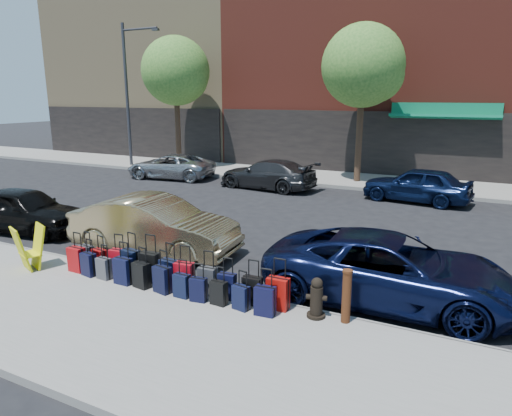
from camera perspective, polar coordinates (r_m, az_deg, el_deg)
The scene contains 40 objects.
ground at distance 14.21m, azimuth 0.99°, elevation -3.27°, with size 120.00×120.00×0.00m, color black.
sidewalk_near at distance 9.17m, azimuth -17.24°, elevation -13.48°, with size 60.00×4.00×0.15m, color gray.
sidewalk_far at distance 23.38m, azimuth 11.58°, elevation 3.47°, with size 60.00×4.00×0.15m, color gray.
curb_near at distance 10.56m, azimuth -9.64°, elevation -9.28°, with size 60.00×0.08×0.15m, color gray.
curb_far at distance 21.47m, azimuth 10.17°, elevation 2.61°, with size 60.00×0.08×0.15m, color gray.
building_left at distance 37.49m, azimuth -9.95°, elevation 19.50°, with size 15.00×12.12×16.00m.
tree_left at distance 26.85m, azimuth -9.76°, elevation 16.30°, with size 3.80×3.80×7.27m.
tree_center at distance 22.41m, azimuth 13.57°, elevation 16.64°, with size 3.80×3.80×7.27m.
streetlight at distance 28.12m, azimuth -15.58°, elevation 14.36°, with size 2.59×0.18×8.00m.
suitcase_front_0 at distance 11.76m, azimuth -20.41°, elevation -5.69°, with size 0.40×0.26×0.89m.
suitcase_front_1 at distance 11.41m, azimuth -18.94°, elevation -6.19°, with size 0.39×0.25×0.87m.
suitcase_front_2 at distance 11.09m, azimuth -16.80°, elevation -6.46°, with size 0.42×0.27×0.96m.
suitcase_front_3 at distance 10.82m, azimuth -15.38°, elevation -6.72°, with size 0.47×0.30×1.05m.
suitcase_front_4 at distance 10.49m, azimuth -13.12°, elevation -7.18°, with size 0.46×0.28×1.07m.
suitcase_front_5 at distance 10.13m, azimuth -10.80°, elevation -8.01°, with size 0.42×0.25×0.98m.
suitcase_front_6 at distance 9.91m, azimuth -8.93°, elevation -8.44°, with size 0.43×0.27×0.99m.
suitcase_front_7 at distance 9.67m, azimuth -6.06°, elevation -9.02°, with size 0.40×0.23×0.94m.
suitcase_front_8 at distance 9.44m, azimuth -3.63°, elevation -9.71°, with size 0.37×0.23×0.87m.
suitcase_front_9 at distance 9.18m, azimuth -0.46°, elevation -10.27°, with size 0.39×0.22×0.92m.
suitcase_front_10 at distance 8.99m, azimuth 2.76°, elevation -10.61°, with size 0.42×0.24×1.02m.
suitcase_back_0 at distance 11.59m, azimuth -21.49°, elevation -5.99°, with size 0.40×0.24×0.94m.
suitcase_back_1 at distance 11.24m, azimuth -20.18°, elevation -6.61°, with size 0.39×0.27×0.87m.
suitcase_back_2 at distance 10.94m, azimuth -18.48°, elevation -7.16°, with size 0.35×0.22×0.79m.
suitcase_back_3 at distance 10.53m, azimuth -16.27°, elevation -7.55°, with size 0.40×0.24×0.95m.
suitcase_back_4 at distance 10.24m, azimuth -14.14°, elevation -8.13°, with size 0.41×0.28×0.90m.
suitcase_back_5 at distance 9.89m, azimuth -11.62°, elevation -8.74°, with size 0.42×0.29×0.92m.
suitcase_back_6 at distance 9.62m, azimuth -9.25°, elevation -9.54°, with size 0.34×0.20×0.80m.
suitcase_back_7 at distance 9.40m, azimuth -7.21°, elevation -10.07°, with size 0.36×0.24×0.79m.
suitcase_back_8 at distance 9.21m, azimuth -4.68°, elevation -10.52°, with size 0.34×0.21×0.78m.
suitcase_back_9 at distance 8.99m, azimuth -1.89°, elevation -11.11°, with size 0.36×0.25×0.78m.
suitcase_back_10 at distance 8.76m, azimuth 1.13°, elevation -11.53°, with size 0.40×0.25×0.91m.
fire_hydrant at distance 8.73m, azimuth 7.57°, elevation -11.21°, with size 0.40×0.35×0.78m.
bollard at distance 8.56m, azimuth 11.24°, elevation -10.68°, with size 0.19×0.19×1.01m.
display_rack at distance 12.13m, azimuth -26.46°, elevation -4.51°, with size 0.79×0.82×1.05m.
car_near_0 at distance 16.02m, azimuth -27.04°, elevation -0.21°, with size 1.68×4.17×1.42m, color black.
car_near_1 at distance 12.67m, azimuth -12.57°, elevation -2.14°, with size 1.62×4.66×1.54m, color #9A865E.
car_near_2 at distance 9.85m, azimuth 16.48°, elevation -7.40°, with size 2.37×5.14×1.43m, color #0B1234.
car_far_0 at distance 24.10m, azimuth -10.62°, elevation 5.16°, with size 2.10×4.55×1.26m, color #B1B4B8.
car_far_1 at distance 21.02m, azimuth 1.42°, elevation 4.25°, with size 1.88×4.63×1.34m, color #2E2E31.
car_far_2 at distance 19.43m, azimuth 19.46°, elevation 2.77°, with size 1.68×4.18×1.43m, color #0D183A.
Camera 1 is at (5.81, -12.27, 4.20)m, focal length 32.00 mm.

